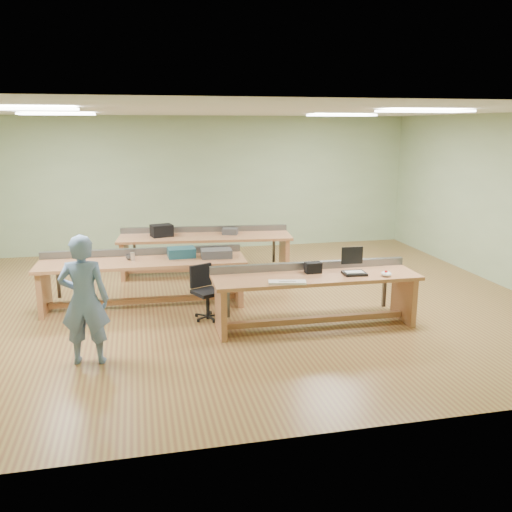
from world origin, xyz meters
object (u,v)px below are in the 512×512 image
object	(u,v)px
mug	(129,257)
drinks_can	(133,256)
task_chair	(206,299)
parts_bin_teal	(181,252)
workbench_mid	(143,271)
person	(84,300)
laptop_base	(354,273)
camera_bag	(313,268)
workbench_front	(315,288)
workbench_back	(205,245)
parts_bin_grey	(216,253)

from	to	relation	value
mug	drinks_can	world-z (taller)	drinks_can
task_chair	parts_bin_teal	xyz separation A→B (m)	(-0.28, 0.83, 0.53)
workbench_mid	person	xyz separation A→B (m)	(-0.70, -2.01, 0.22)
laptop_base	camera_bag	size ratio (longest dim) A/B	1.39
camera_bag	task_chair	distance (m)	1.65
workbench_front	camera_bag	size ratio (longest dim) A/B	12.94
laptop_base	mug	xyz separation A→B (m)	(-3.09, 1.58, 0.03)
workbench_back	task_chair	bearing A→B (deg)	-91.16
parts_bin_grey	drinks_can	world-z (taller)	parts_bin_grey
laptop_base	mug	size ratio (longest dim) A/B	2.86
parts_bin_teal	parts_bin_grey	bearing A→B (deg)	-14.73
laptop_base	drinks_can	xyz separation A→B (m)	(-3.03, 1.52, 0.04)
task_chair	mug	distance (m)	1.46
parts_bin_teal	drinks_can	size ratio (longest dim) A/B	3.45
workbench_front	task_chair	distance (m)	1.62
workbench_mid	workbench_back	xyz separation A→B (m)	(1.20, 1.72, 0.00)
workbench_mid	workbench_back	world-z (taller)	same
workbench_front	workbench_mid	distance (m)	2.74
mug	drinks_can	bearing A→B (deg)	-45.86
person	camera_bag	size ratio (longest dim) A/B	7.01
laptop_base	workbench_mid	bearing A→B (deg)	155.51
laptop_base	mug	distance (m)	3.47
person	drinks_can	world-z (taller)	person
parts_bin_grey	laptop_base	bearing A→B (deg)	-39.43
workbench_back	camera_bag	bearing A→B (deg)	-63.20
workbench_front	parts_bin_teal	distance (m)	2.29
workbench_front	laptop_base	bearing A→B (deg)	-10.06
camera_bag	task_chair	xyz separation A→B (m)	(-1.46, 0.53, -0.54)
parts_bin_teal	parts_bin_grey	size ratio (longest dim) A/B	0.89
parts_bin_teal	mug	distance (m)	0.81
workbench_front	drinks_can	bearing A→B (deg)	151.42
camera_bag	drinks_can	size ratio (longest dim) A/B	1.83
laptop_base	mug	bearing A→B (deg)	156.16
mug	drinks_can	size ratio (longest dim) A/B	0.89
workbench_mid	camera_bag	xyz separation A→B (m)	(2.35, -1.31, 0.26)
laptop_base	parts_bin_teal	size ratio (longest dim) A/B	0.74
camera_bag	mug	distance (m)	2.89
parts_bin_teal	workbench_front	bearing A→B (deg)	-40.13
workbench_front	drinks_can	xyz separation A→B (m)	(-2.50, 1.42, 0.25)
workbench_back	laptop_base	size ratio (longest dim) A/B	10.61
workbench_front	workbench_mid	bearing A→B (deg)	150.01
workbench_back	camera_bag	size ratio (longest dim) A/B	14.77
task_chair	drinks_can	bearing A→B (deg)	117.78
parts_bin_teal	parts_bin_grey	xyz separation A→B (m)	(0.54, -0.14, -0.01)
camera_bag	workbench_back	bearing A→B (deg)	109.90
person	mug	distance (m)	2.13
workbench_front	task_chair	xyz separation A→B (m)	(-1.46, 0.63, -0.27)
parts_bin_teal	workbench_mid	bearing A→B (deg)	-174.81
parts_bin_teal	drinks_can	xyz separation A→B (m)	(-0.76, -0.05, -0.01)
workbench_mid	laptop_base	size ratio (longest dim) A/B	10.22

